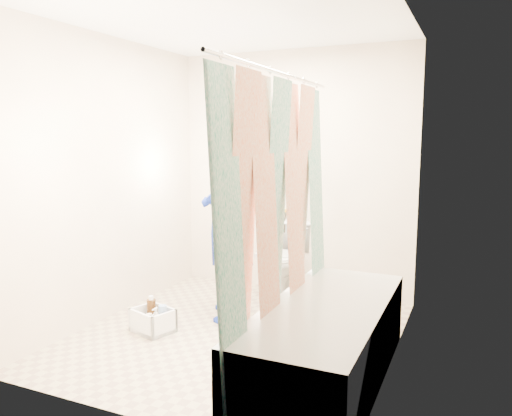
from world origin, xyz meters
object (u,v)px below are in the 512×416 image
at_px(bathtub, 326,340).
at_px(cleaning_caddy, 154,321).
at_px(toilet, 284,259).
at_px(plumber, 227,214).

xyz_separation_m(bathtub, cleaning_caddy, (-1.48, 0.20, -0.18)).
relative_size(toilet, plumber, 0.41).
distance_m(bathtub, plumber, 1.49).
xyz_separation_m(toilet, cleaning_caddy, (-0.62, -1.30, -0.28)).
xyz_separation_m(bathtub, toilet, (-0.86, 1.51, 0.10)).
height_order(toilet, cleaning_caddy, toilet).
bearing_deg(cleaning_caddy, plumber, 74.14).
height_order(bathtub, plumber, plumber).
bearing_deg(plumber, toilet, 131.77).
distance_m(bathtub, toilet, 1.74).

